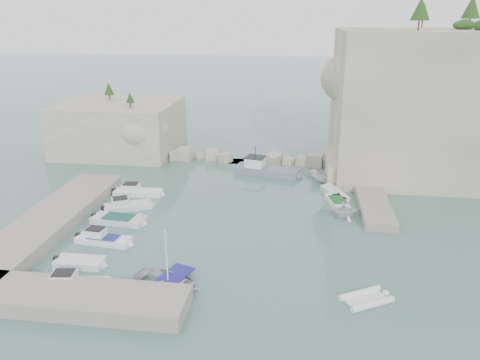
# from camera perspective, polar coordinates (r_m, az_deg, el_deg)

# --- Properties ---
(ground) EXTENTS (400.00, 400.00, 0.00)m
(ground) POSITION_cam_1_polar(r_m,az_deg,el_deg) (42.45, -1.11, -6.49)
(ground) COLOR slate
(ground) RESTS_ON ground
(cliff_east) EXTENTS (26.00, 22.00, 17.00)m
(cliff_east) POSITION_cam_1_polar(r_m,az_deg,el_deg) (63.85, 23.44, 8.77)
(cliff_east) COLOR beige
(cliff_east) RESTS_ON ground
(cliff_terrace) EXTENTS (8.00, 10.00, 2.50)m
(cliff_terrace) POSITION_cam_1_polar(r_m,az_deg,el_deg) (58.76, 14.31, 1.66)
(cliff_terrace) COLOR beige
(cliff_terrace) RESTS_ON ground
(outcrop_west) EXTENTS (16.00, 14.00, 7.00)m
(outcrop_west) POSITION_cam_1_polar(r_m,az_deg,el_deg) (69.55, -14.43, 6.28)
(outcrop_west) COLOR beige
(outcrop_west) RESTS_ON ground
(quay_west) EXTENTS (5.00, 24.00, 1.10)m
(quay_west) POSITION_cam_1_polar(r_m,az_deg,el_deg) (46.91, -22.37, -4.70)
(quay_west) COLOR #9E9689
(quay_west) RESTS_ON ground
(quay_south) EXTENTS (18.00, 4.00, 1.10)m
(quay_south) POSITION_cam_1_polar(r_m,az_deg,el_deg) (34.86, -21.47, -13.15)
(quay_south) COLOR #9E9689
(quay_south) RESTS_ON ground
(ledge_east) EXTENTS (3.00, 16.00, 0.80)m
(ledge_east) POSITION_cam_1_polar(r_m,az_deg,el_deg) (51.59, 15.66, -1.94)
(ledge_east) COLOR #9E9689
(ledge_east) RESTS_ON ground
(breakwater) EXTENTS (28.00, 3.00, 1.40)m
(breakwater) POSITION_cam_1_polar(r_m,az_deg,el_deg) (62.72, 1.09, 2.86)
(breakwater) COLOR beige
(breakwater) RESTS_ON ground
(motorboat_a) EXTENTS (5.81, 2.00, 1.40)m
(motorboat_a) POSITION_cam_1_polar(r_m,az_deg,el_deg) (52.43, -12.28, -1.78)
(motorboat_a) COLOR white
(motorboat_a) RESTS_ON ground
(motorboat_b) EXTENTS (5.43, 3.84, 1.40)m
(motorboat_b) POSITION_cam_1_polar(r_m,az_deg,el_deg) (48.90, -13.46, -3.45)
(motorboat_b) COLOR silver
(motorboat_b) RESTS_ON ground
(motorboat_c) EXTENTS (5.74, 2.55, 0.70)m
(motorboat_c) POSITION_cam_1_polar(r_m,az_deg,el_deg) (46.02, -14.53, -5.01)
(motorboat_c) COLOR silver
(motorboat_c) RESTS_ON ground
(motorboat_d) EXTENTS (5.37, 2.06, 1.40)m
(motorboat_d) POSITION_cam_1_polar(r_m,az_deg,el_deg) (42.38, -16.23, -7.37)
(motorboat_d) COLOR white
(motorboat_d) RESTS_ON ground
(motorboat_e) EXTENTS (4.16, 1.75, 0.70)m
(motorboat_e) POSITION_cam_1_polar(r_m,az_deg,el_deg) (39.40, -18.88, -9.80)
(motorboat_e) COLOR white
(motorboat_e) RESTS_ON ground
(motorboat_f) EXTENTS (5.47, 2.28, 1.40)m
(motorboat_f) POSITION_cam_1_polar(r_m,az_deg,el_deg) (36.49, -19.43, -12.34)
(motorboat_f) COLOR silver
(motorboat_f) RESTS_ON ground
(rowboat) EXTENTS (6.11, 5.18, 1.08)m
(rowboat) POSITION_cam_1_polar(r_m,az_deg,el_deg) (35.07, -8.74, -12.74)
(rowboat) COLOR silver
(rowboat) RESTS_ON ground
(inflatable_dinghy) EXTENTS (4.09, 3.42, 0.44)m
(inflatable_dinghy) POSITION_cam_1_polar(r_m,az_deg,el_deg) (34.29, 15.07, -14.06)
(inflatable_dinghy) COLOR white
(inflatable_dinghy) RESTS_ON ground
(tender_east_a) EXTENTS (3.60, 3.26, 1.65)m
(tender_east_a) POSITION_cam_1_polar(r_m,az_deg,el_deg) (46.96, 12.59, -4.35)
(tender_east_a) COLOR silver
(tender_east_a) RESTS_ON ground
(tender_east_b) EXTENTS (2.68, 4.85, 0.70)m
(tender_east_b) POSITION_cam_1_polar(r_m,az_deg,el_deg) (49.61, 11.75, -2.98)
(tender_east_b) COLOR silver
(tender_east_b) RESTS_ON ground
(tender_east_c) EXTENTS (3.20, 5.01, 0.70)m
(tender_east_c) POSITION_cam_1_polar(r_m,az_deg,el_deg) (52.06, 11.42, -1.87)
(tender_east_c) COLOR silver
(tender_east_c) RESTS_ON ground
(tender_east_d) EXTENTS (4.70, 3.56, 1.71)m
(tender_east_d) POSITION_cam_1_polar(r_m,az_deg,el_deg) (55.55, 10.54, -0.45)
(tender_east_d) COLOR silver
(tender_east_d) RESTS_ON ground
(work_boat) EXTENTS (9.05, 4.44, 2.20)m
(work_boat) POSITION_cam_1_polar(r_m,az_deg,el_deg) (58.06, 3.32, 0.73)
(work_boat) COLOR slate
(work_boat) RESTS_ON ground
(rowboat_mast) EXTENTS (0.10, 0.10, 4.20)m
(rowboat_mast) POSITION_cam_1_polar(r_m,az_deg,el_deg) (33.75, -8.96, -8.94)
(rowboat_mast) COLOR white
(rowboat_mast) RESTS_ON rowboat
(vegetation) EXTENTS (53.48, 13.88, 13.40)m
(vegetation) POSITION_cam_1_polar(r_m,az_deg,el_deg) (63.25, 19.57, 17.78)
(vegetation) COLOR #1E4219
(vegetation) RESTS_ON ground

